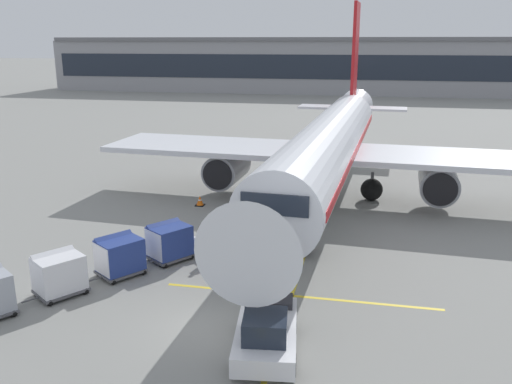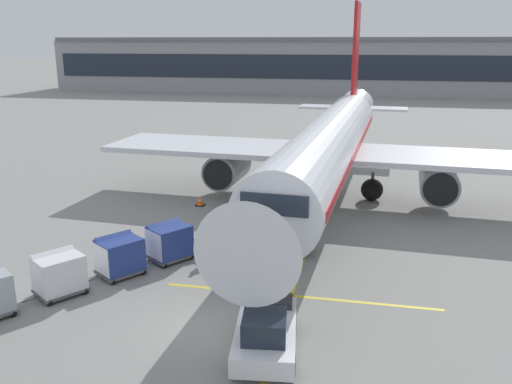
{
  "view_description": "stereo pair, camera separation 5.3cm",
  "coord_description": "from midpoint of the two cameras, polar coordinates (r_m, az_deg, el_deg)",
  "views": [
    {
      "loc": [
        5.46,
        -17.65,
        10.66
      ],
      "look_at": [
        0.07,
        8.34,
        3.17
      ],
      "focal_mm": 37.68,
      "sensor_mm": 36.0,
      "label": 1
    },
    {
      "loc": [
        5.52,
        -17.64,
        10.66
      ],
      "look_at": [
        0.07,
        8.34,
        3.17
      ],
      "focal_mm": 37.68,
      "sensor_mm": 36.0,
      "label": 2
    }
  ],
  "objects": [
    {
      "name": "baggage_cart_third",
      "position": [
        24.94,
        -20.27,
        -8.08
      ],
      "size": [
        2.46,
        2.69,
        1.91
      ],
      "color": "#515156",
      "rests_on": "ground"
    },
    {
      "name": "pushback_tug",
      "position": [
        19.44,
        1.02,
        -14.63
      ],
      "size": [
        2.63,
        4.63,
        1.83
      ],
      "color": "silver",
      "rests_on": "ground"
    },
    {
      "name": "belt_loader",
      "position": [
        28.91,
        -2.72,
        -4.16
      ],
      "size": [
        4.45,
        4.95,
        2.71
      ],
      "color": "silver",
      "rests_on": "ground"
    },
    {
      "name": "ground_crew_by_carts",
      "position": [
        28.22,
        -9.64,
        -4.5
      ],
      "size": [
        0.29,
        0.57,
        1.74
      ],
      "color": "black",
      "rests_on": "ground"
    },
    {
      "name": "ground_crew_wingwalker",
      "position": [
        29.17,
        -3.42,
        -3.62
      ],
      "size": [
        0.49,
        0.41,
        1.74
      ],
      "color": "#514C42",
      "rests_on": "ground"
    },
    {
      "name": "baggage_cart_second",
      "position": [
        26.1,
        -14.37,
        -6.5
      ],
      "size": [
        2.46,
        2.69,
        1.91
      ],
      "color": "#515156",
      "rests_on": "ground"
    },
    {
      "name": "ground_plane",
      "position": [
        21.33,
        -4.96,
        -14.29
      ],
      "size": [
        600.0,
        600.0,
        0.0
      ],
      "primitive_type": "plane",
      "color": "gray"
    },
    {
      "name": "apron_guidance_line_lead_in",
      "position": [
        36.92,
        6.84,
        -1.14
      ],
      "size": [
        0.2,
        110.0,
        0.01
      ],
      "color": "yellow",
      "rests_on": "ground"
    },
    {
      "name": "apron_guidance_line_stop_bar",
      "position": [
        23.72,
        4.61,
        -11.0
      ],
      "size": [
        12.0,
        0.2,
        0.01
      ],
      "color": "yellow",
      "rests_on": "ground"
    },
    {
      "name": "baggage_cart_lead",
      "position": [
        27.36,
        -9.27,
        -5.15
      ],
      "size": [
        2.46,
        2.69,
        1.91
      ],
      "color": "#515156",
      "rests_on": "ground"
    },
    {
      "name": "ground_crew_marshaller",
      "position": [
        27.29,
        -4.33,
        -5.04
      ],
      "size": [
        0.55,
        0.35,
        1.74
      ],
      "color": "#333847",
      "rests_on": "ground"
    },
    {
      "name": "terminal_building",
      "position": [
        120.13,
        8.11,
        13.2
      ],
      "size": [
        121.05,
        18.96,
        11.39
      ],
      "color": "#939399",
      "rests_on": "ground"
    },
    {
      "name": "parked_airplane",
      "position": [
        36.67,
        7.77,
        4.88
      ],
      "size": [
        31.5,
        41.44,
        14.09
      ],
      "color": "silver",
      "rests_on": "ground"
    },
    {
      "name": "ground_crew_by_loader",
      "position": [
        26.68,
        -1.83,
        -5.49
      ],
      "size": [
        0.41,
        0.49,
        1.74
      ],
      "color": "#333847",
      "rests_on": "ground"
    },
    {
      "name": "safety_cone_engine_keepout",
      "position": [
        36.18,
        -6.02,
        -0.94
      ],
      "size": [
        0.59,
        0.59,
        0.68
      ],
      "color": "black",
      "rests_on": "ground"
    }
  ]
}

